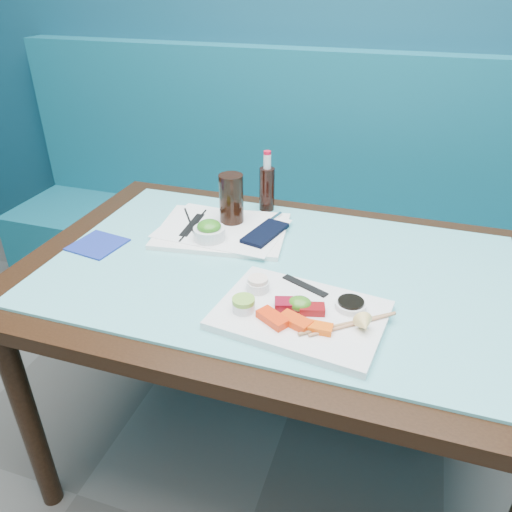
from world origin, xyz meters
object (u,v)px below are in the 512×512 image
(booth_bench, at_px, (329,247))
(seaweed_bowl, at_px, (209,234))
(blue_napkin, at_px, (98,245))
(cola_bottle_body, at_px, (267,189))
(sashimi_plate, at_px, (300,315))
(serving_tray, at_px, (222,231))
(cola_glass, at_px, (231,199))
(dining_table, at_px, (279,295))

(booth_bench, distance_m, seaweed_bowl, 0.91)
(blue_napkin, bearing_deg, cola_bottle_body, 45.07)
(sashimi_plate, height_order, serving_tray, sashimi_plate)
(sashimi_plate, xyz_separation_m, cola_glass, (-0.32, 0.40, 0.08))
(cola_glass, height_order, cola_bottle_body, cola_glass)
(dining_table, height_order, cola_bottle_body, cola_bottle_body)
(sashimi_plate, xyz_separation_m, seaweed_bowl, (-0.34, 0.27, 0.02))
(cola_bottle_body, bearing_deg, sashimi_plate, -65.56)
(sashimi_plate, bearing_deg, booth_bench, 103.04)
(sashimi_plate, bearing_deg, serving_tray, 140.79)
(dining_table, height_order, seaweed_bowl, seaweed_bowl)
(seaweed_bowl, height_order, cola_bottle_body, cola_bottle_body)
(serving_tray, distance_m, blue_napkin, 0.37)
(dining_table, xyz_separation_m, cola_glass, (-0.21, 0.19, 0.18))
(dining_table, height_order, blue_napkin, blue_napkin)
(dining_table, height_order, cola_glass, cola_glass)
(booth_bench, distance_m, dining_table, 0.89)
(blue_napkin, bearing_deg, booth_bench, 58.98)
(cola_glass, bearing_deg, cola_bottle_body, 66.09)
(seaweed_bowl, relative_size, cola_glass, 0.61)
(dining_table, relative_size, blue_napkin, 10.44)
(serving_tray, bearing_deg, sashimi_plate, -54.22)
(booth_bench, height_order, dining_table, booth_bench)
(dining_table, distance_m, serving_tray, 0.28)
(dining_table, bearing_deg, seaweed_bowl, 164.24)
(seaweed_bowl, bearing_deg, serving_tray, 82.41)
(booth_bench, xyz_separation_m, blue_napkin, (-0.53, -0.89, 0.39))
(cola_bottle_body, bearing_deg, serving_tray, -110.48)
(seaweed_bowl, bearing_deg, booth_bench, 73.57)
(blue_napkin, bearing_deg, seaweed_bowl, 20.10)
(cola_bottle_body, bearing_deg, cola_glass, -113.91)
(booth_bench, relative_size, cola_glass, 19.72)
(booth_bench, bearing_deg, cola_bottle_body, -106.01)
(sashimi_plate, distance_m, serving_tray, 0.47)
(sashimi_plate, height_order, seaweed_bowl, seaweed_bowl)
(cola_glass, bearing_deg, sashimi_plate, -51.50)
(dining_table, bearing_deg, cola_glass, 137.00)
(dining_table, distance_m, cola_glass, 0.34)
(dining_table, relative_size, sashimi_plate, 3.76)
(sashimi_plate, relative_size, cola_glass, 2.45)
(booth_bench, relative_size, sashimi_plate, 8.06)
(cola_glass, height_order, blue_napkin, cola_glass)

